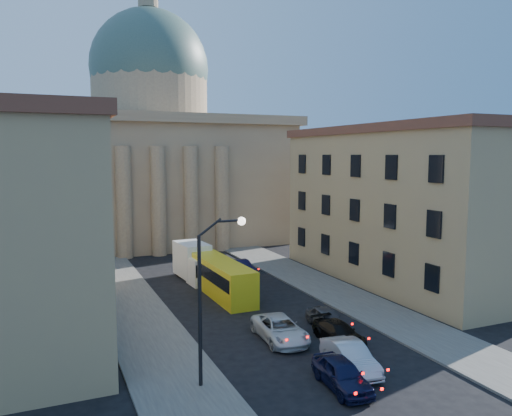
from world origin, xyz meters
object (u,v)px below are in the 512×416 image
Objects in this scene: street_lamp at (210,287)px; car_left_near at (342,374)px; car_right_near at (350,357)px; box_truck at (195,263)px; city_bus at (221,277)px.

street_lamp is 1.98× the size of car_left_near.
street_lamp is 8.18m from car_left_near.
street_lamp is 1.86× the size of car_right_near.
car_left_near is 2.28m from car_right_near.
street_lamp is at bearing -108.63° from box_truck.
city_bus is (-1.60, 17.14, 0.82)m from car_right_near.
car_left_near is 0.69× the size of box_truck.
car_left_near is at bearing -25.19° from street_lamp.
city_bus reaches higher than car_left_near.
box_truck reaches higher than car_left_near.
city_bus is at bearing 95.26° from car_left_near.
box_truck is (-0.57, 5.93, 0.04)m from city_bus.
city_bus is 1.64× the size of box_truck.
car_right_near is (1.60, 1.63, 0.02)m from car_left_near.
street_lamp is at bearing -112.45° from city_bus.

